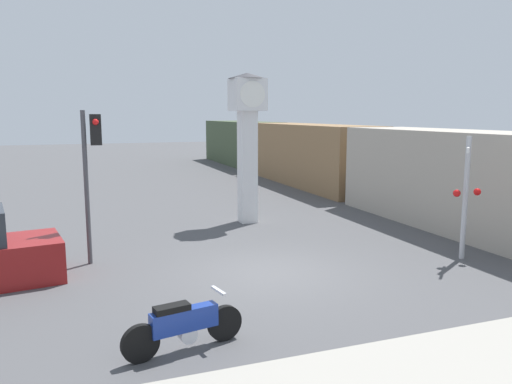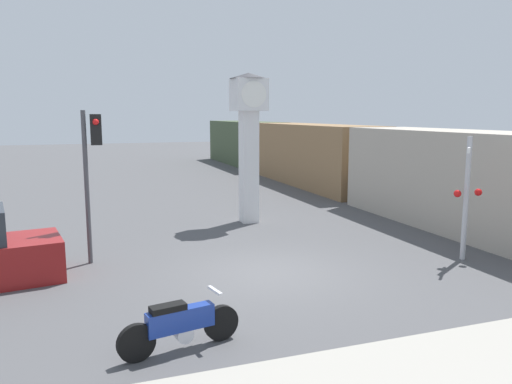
{
  "view_description": "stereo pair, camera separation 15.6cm",
  "coord_description": "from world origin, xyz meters",
  "px_view_note": "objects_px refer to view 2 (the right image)",
  "views": [
    {
      "loc": [
        -4.47,
        -11.26,
        3.96
      ],
      "look_at": [
        0.24,
        1.63,
        1.81
      ],
      "focal_mm": 35.0,
      "sensor_mm": 36.0,
      "label": 1
    },
    {
      "loc": [
        -4.32,
        -11.32,
        3.96
      ],
      "look_at": [
        0.24,
        1.63,
        1.81
      ],
      "focal_mm": 35.0,
      "sensor_mm": 36.0,
      "label": 2
    }
  ],
  "objects_px": {
    "motorcycle": "(180,325)",
    "freight_train": "(313,155)",
    "traffic_light": "(91,159)",
    "railroad_crossing_signal": "(467,193)",
    "clock_tower": "(249,125)"
  },
  "relations": [
    {
      "from": "motorcycle",
      "to": "railroad_crossing_signal",
      "type": "xyz_separation_m",
      "value": [
        8.38,
        2.76,
        1.39
      ]
    },
    {
      "from": "clock_tower",
      "to": "freight_train",
      "type": "bearing_deg",
      "value": 51.53
    },
    {
      "from": "railroad_crossing_signal",
      "to": "motorcycle",
      "type": "bearing_deg",
      "value": -161.79
    },
    {
      "from": "motorcycle",
      "to": "clock_tower",
      "type": "height_order",
      "value": "clock_tower"
    },
    {
      "from": "traffic_light",
      "to": "clock_tower",
      "type": "bearing_deg",
      "value": 32.34
    },
    {
      "from": "freight_train",
      "to": "traffic_light",
      "type": "height_order",
      "value": "traffic_light"
    },
    {
      "from": "freight_train",
      "to": "traffic_light",
      "type": "bearing_deg",
      "value": -135.74
    },
    {
      "from": "clock_tower",
      "to": "traffic_light",
      "type": "relative_size",
      "value": 1.33
    },
    {
      "from": "motorcycle",
      "to": "freight_train",
      "type": "height_order",
      "value": "freight_train"
    },
    {
      "from": "motorcycle",
      "to": "clock_tower",
      "type": "xyz_separation_m",
      "value": [
        4.35,
        9.29,
        3.11
      ]
    },
    {
      "from": "motorcycle",
      "to": "traffic_light",
      "type": "bearing_deg",
      "value": 90.06
    },
    {
      "from": "traffic_light",
      "to": "railroad_crossing_signal",
      "type": "height_order",
      "value": "traffic_light"
    },
    {
      "from": "clock_tower",
      "to": "freight_train",
      "type": "relative_size",
      "value": 0.15
    },
    {
      "from": "traffic_light",
      "to": "railroad_crossing_signal",
      "type": "bearing_deg",
      "value": -17.61
    },
    {
      "from": "freight_train",
      "to": "clock_tower",
      "type": "bearing_deg",
      "value": -128.47
    }
  ]
}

